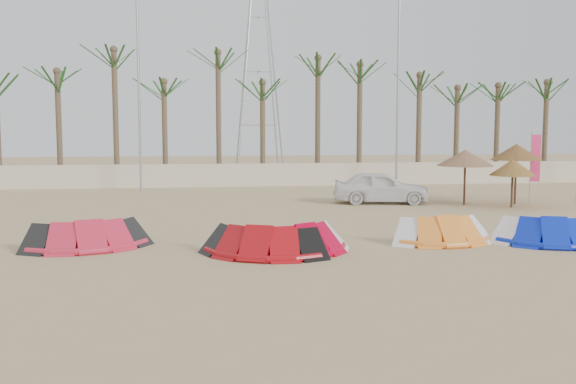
{
  "coord_description": "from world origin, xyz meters",
  "views": [
    {
      "loc": [
        -2.77,
        -14.62,
        3.45
      ],
      "look_at": [
        0.0,
        6.0,
        1.3
      ],
      "focal_mm": 40.0,
      "sensor_mm": 36.0,
      "label": 1
    }
  ],
  "objects": [
    {
      "name": "kite_red_left",
      "position": [
        -5.97,
        4.0,
        0.42
      ],
      "size": [
        3.77,
        2.44,
        0.9
      ],
      "color": "red",
      "rests_on": "ground"
    },
    {
      "name": "kite_orange",
      "position": [
        4.25,
        3.45,
        0.42
      ],
      "size": [
        3.12,
        1.75,
        0.9
      ],
      "color": "orange",
      "rests_on": "ground"
    },
    {
      "name": "kite_red_mid",
      "position": [
        -1.22,
        2.37,
        0.42
      ],
      "size": [
        3.77,
        2.6,
        0.9
      ],
      "color": "#A20B11",
      "rests_on": "ground"
    },
    {
      "name": "lamp_b",
      "position": [
        -5.96,
        20.0,
        5.77
      ],
      "size": [
        1.25,
        0.14,
        11.0
      ],
      "color": "#A5A8AD",
      "rests_on": "ground"
    },
    {
      "name": "parasol_left",
      "position": [
        8.59,
        11.98,
        2.06
      ],
      "size": [
        2.47,
        2.47,
        2.42
      ],
      "color": "#4C331E",
      "rests_on": "ground"
    },
    {
      "name": "kite_blue",
      "position": [
        7.26,
        2.83,
        0.42
      ],
      "size": [
        3.6,
        2.44,
        0.9
      ],
      "color": "#0A24C4",
      "rests_on": "ground"
    },
    {
      "name": "ground",
      "position": [
        0.0,
        0.0,
        0.0
      ],
      "size": [
        120.0,
        120.0,
        0.0
      ],
      "primitive_type": "plane",
      "color": "tan",
      "rests_on": "ground"
    },
    {
      "name": "boundary_wall",
      "position": [
        0.0,
        22.0,
        0.65
      ],
      "size": [
        60.0,
        0.3,
        1.3
      ],
      "primitive_type": "cube",
      "color": "beige",
      "rests_on": "ground"
    },
    {
      "name": "kite_red_right",
      "position": [
        -0.12,
        2.49,
        0.42
      ],
      "size": [
        3.55,
        2.65,
        0.9
      ],
      "color": "#B70022",
      "rests_on": "ground"
    },
    {
      "name": "parasol_right",
      "position": [
        10.93,
        11.96,
        2.31
      ],
      "size": [
        2.21,
        2.21,
        2.67
      ],
      "color": "#4C331E",
      "rests_on": "ground"
    },
    {
      "name": "flag_pink",
      "position": [
        12.0,
        12.38,
        1.92
      ],
      "size": [
        0.45,
        0.11,
        3.24
      ],
      "color": "#A5A8AD",
      "rests_on": "ground"
    },
    {
      "name": "car",
      "position": [
        5.15,
        13.08,
        0.72
      ],
      "size": [
        4.48,
        2.47,
        1.44
      ],
      "primitive_type": "imported",
      "rotation": [
        0.0,
        0.0,
        1.38
      ],
      "color": "white",
      "rests_on": "ground"
    },
    {
      "name": "pylon",
      "position": [
        1.0,
        28.0,
        0.0
      ],
      "size": [
        3.0,
        3.0,
        14.0
      ],
      "primitive_type": null,
      "color": "#A5A8AD",
      "rests_on": "ground"
    },
    {
      "name": "palm_line",
      "position": [
        0.67,
        23.5,
        6.44
      ],
      "size": [
        52.0,
        4.0,
        7.7
      ],
      "color": "brown",
      "rests_on": "ground"
    },
    {
      "name": "parasol_mid",
      "position": [
        10.25,
        10.91,
        1.71
      ],
      "size": [
        1.93,
        1.93,
        2.06
      ],
      "color": "#4C331E",
      "rests_on": "ground"
    },
    {
      "name": "lamp_c",
      "position": [
        8.04,
        20.0,
        5.77
      ],
      "size": [
        1.25,
        0.14,
        11.0
      ],
      "color": "#A5A8AD",
      "rests_on": "ground"
    }
  ]
}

